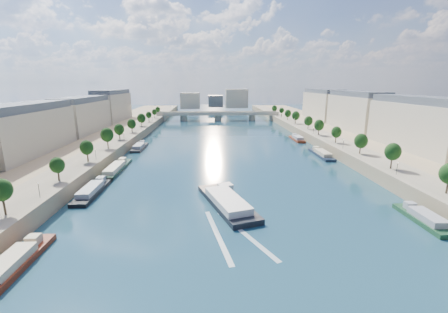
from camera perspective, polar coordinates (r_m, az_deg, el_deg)
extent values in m
plane|color=#0B2434|center=(149.53, 0.39, 0.64)|extent=(700.00, 700.00, 0.00)
cube|color=#9E8460|center=(161.84, -25.98, 1.15)|extent=(44.00, 520.00, 5.00)
cube|color=#9E8460|center=(169.02, 25.58, 1.68)|extent=(44.00, 520.00, 5.00)
cube|color=gray|center=(156.05, -21.01, 2.16)|extent=(14.00, 520.00, 0.10)
cube|color=gray|center=(161.96, 20.99, 2.56)|extent=(14.00, 520.00, 0.10)
cylinder|color=#382B1E|center=(102.75, -29.84, -3.42)|extent=(0.50, 0.50, 3.82)
ellipsoid|color=#143411|center=(101.86, -30.08, -1.49)|extent=(4.80, 4.80, 5.52)
cylinder|color=#382B1E|center=(123.80, -24.95, -0.18)|extent=(0.50, 0.50, 3.82)
ellipsoid|color=#143411|center=(123.06, -25.12, 1.44)|extent=(4.80, 4.80, 5.52)
cylinder|color=#382B1E|center=(145.76, -21.51, 2.10)|extent=(0.50, 0.50, 3.82)
ellipsoid|color=#143411|center=(145.14, -21.64, 3.48)|extent=(4.80, 4.80, 5.52)
cylinder|color=#382B1E|center=(168.29, -18.98, 3.77)|extent=(0.50, 0.50, 3.82)
ellipsoid|color=#143411|center=(167.74, -19.07, 4.98)|extent=(4.80, 4.80, 5.52)
cylinder|color=#382B1E|center=(191.17, -17.04, 5.04)|extent=(0.50, 0.50, 3.82)
ellipsoid|color=#143411|center=(190.69, -17.11, 6.11)|extent=(4.80, 4.80, 5.52)
cylinder|color=#382B1E|center=(214.29, -15.51, 6.04)|extent=(0.50, 0.50, 3.82)
ellipsoid|color=#143411|center=(213.87, -15.57, 6.99)|extent=(4.80, 4.80, 5.52)
cylinder|color=#382B1E|center=(237.59, -14.28, 6.83)|extent=(0.50, 0.50, 3.82)
ellipsoid|color=#143411|center=(237.21, -14.33, 7.69)|extent=(4.80, 4.80, 5.52)
cylinder|color=#382B1E|center=(261.02, -13.26, 7.48)|extent=(0.50, 0.50, 3.82)
ellipsoid|color=#143411|center=(260.67, -13.31, 8.27)|extent=(4.80, 4.80, 5.52)
cylinder|color=#382B1E|center=(284.54, -12.41, 8.03)|extent=(0.50, 0.50, 3.82)
ellipsoid|color=#143411|center=(284.22, -12.45, 8.75)|extent=(4.80, 4.80, 5.52)
cylinder|color=#382B1E|center=(117.61, 29.80, -1.42)|extent=(0.50, 0.50, 3.82)
ellipsoid|color=#143411|center=(116.83, 30.01, 0.28)|extent=(4.80, 4.80, 5.52)
cylinder|color=#382B1E|center=(137.79, 24.55, 1.17)|extent=(0.50, 0.50, 3.82)
ellipsoid|color=#143411|center=(137.12, 24.70, 2.64)|extent=(4.80, 4.80, 5.52)
cylinder|color=#382B1E|center=(159.03, 20.67, 3.08)|extent=(0.50, 0.50, 3.82)
ellipsoid|color=#143411|center=(158.45, 20.78, 4.36)|extent=(4.80, 4.80, 5.52)
cylinder|color=#382B1E|center=(180.96, 17.71, 4.53)|extent=(0.50, 0.50, 3.82)
ellipsoid|color=#143411|center=(180.46, 17.79, 5.65)|extent=(4.80, 4.80, 5.52)
cylinder|color=#382B1E|center=(203.36, 15.38, 5.65)|extent=(0.50, 0.50, 3.82)
ellipsoid|color=#143411|center=(202.91, 15.44, 6.65)|extent=(4.80, 4.80, 5.52)
cylinder|color=#382B1E|center=(226.09, 13.51, 6.54)|extent=(0.50, 0.50, 3.82)
ellipsoid|color=#143411|center=(225.69, 13.56, 7.44)|extent=(4.80, 4.80, 5.52)
cylinder|color=#382B1E|center=(249.06, 11.98, 7.26)|extent=(0.50, 0.50, 3.82)
ellipsoid|color=#143411|center=(248.69, 12.02, 8.08)|extent=(4.80, 4.80, 5.52)
cylinder|color=#382B1E|center=(272.20, 10.71, 7.86)|extent=(0.50, 0.50, 3.82)
ellipsoid|color=#143411|center=(271.87, 10.74, 8.61)|extent=(4.80, 4.80, 5.52)
cylinder|color=#382B1E|center=(295.48, 9.63, 8.36)|extent=(0.50, 0.50, 3.82)
ellipsoid|color=#143411|center=(295.18, 9.66, 9.05)|extent=(4.80, 4.80, 5.52)
cylinder|color=black|center=(91.50, -31.76, -5.57)|extent=(0.14, 0.14, 4.00)
sphere|color=#FFE5B2|center=(90.90, -31.93, -4.32)|extent=(0.36, 0.36, 0.36)
cylinder|color=black|center=(126.50, -23.25, 0.30)|extent=(0.14, 0.14, 4.00)
sphere|color=#FFE5B2|center=(126.06, -23.34, 1.23)|extent=(0.36, 0.36, 0.36)
cylinder|color=black|center=(163.80, -18.51, 3.58)|extent=(0.14, 0.14, 4.00)
sphere|color=#FFE5B2|center=(163.46, -18.57, 4.30)|extent=(0.36, 0.36, 0.36)
cylinder|color=black|center=(202.13, -15.54, 5.62)|extent=(0.14, 0.14, 4.00)
sphere|color=#FFE5B2|center=(201.86, -15.58, 6.21)|extent=(0.36, 0.36, 0.36)
cylinder|color=black|center=(241.01, -13.51, 6.99)|extent=(0.14, 0.14, 4.00)
sphere|color=#FFE5B2|center=(240.78, -13.54, 7.49)|extent=(0.36, 0.36, 0.36)
cylinder|color=black|center=(112.20, 30.07, -2.07)|extent=(0.14, 0.14, 4.00)
sphere|color=#FFE5B2|center=(111.71, 30.20, -1.03)|extent=(0.36, 0.36, 0.36)
cylinder|color=black|center=(146.35, 21.75, 2.15)|extent=(0.14, 0.14, 4.00)
sphere|color=#FFE5B2|center=(145.97, 21.83, 2.96)|extent=(0.36, 0.36, 0.36)
cylinder|color=black|center=(182.88, 16.65, 4.72)|extent=(0.14, 0.14, 4.00)
sphere|color=#FFE5B2|center=(182.58, 16.69, 5.37)|extent=(0.36, 0.36, 0.36)
cylinder|color=black|center=(220.62, 13.25, 6.40)|extent=(0.14, 0.14, 4.00)
sphere|color=#FFE5B2|center=(220.37, 13.28, 6.95)|extent=(0.36, 0.36, 0.36)
cylinder|color=black|center=(259.04, 10.83, 7.58)|extent=(0.14, 0.14, 4.00)
sphere|color=#FFE5B2|center=(258.83, 10.85, 8.04)|extent=(0.36, 0.36, 0.36)
cube|color=#C3B096|center=(150.77, -33.52, 4.24)|extent=(16.00, 52.00, 20.00)
cube|color=#474C54|center=(149.74, -34.11, 8.61)|extent=(14.72, 50.44, 3.20)
cube|color=#C3B096|center=(202.45, -25.32, 7.10)|extent=(16.00, 52.00, 20.00)
cube|color=#474C54|center=(201.68, -25.66, 10.36)|extent=(14.72, 50.44, 3.20)
cube|color=#C3B096|center=(256.84, -20.47, 8.70)|extent=(16.00, 52.00, 20.00)
cube|color=#474C54|center=(256.23, -20.69, 11.28)|extent=(14.72, 50.44, 3.20)
cube|color=#C3B096|center=(159.80, 33.01, 4.73)|extent=(16.00, 52.00, 20.00)
cube|color=#474C54|center=(158.82, 33.56, 8.85)|extent=(14.72, 50.44, 3.20)
cube|color=#C3B096|center=(209.25, 23.84, 7.42)|extent=(16.00, 52.00, 20.00)
cube|color=#474C54|center=(208.51, 24.16, 10.58)|extent=(14.72, 50.44, 3.20)
cube|color=#C3B096|center=(262.24, 18.22, 8.97)|extent=(16.00, 52.00, 20.00)
cube|color=#474C54|center=(261.65, 18.42, 11.50)|extent=(14.72, 50.44, 3.20)
cube|color=#C3B096|center=(356.58, -6.45, 10.51)|extent=(22.00, 18.00, 18.00)
cube|color=#C3B096|center=(367.31, 2.40, 10.99)|extent=(26.00, 20.00, 22.00)
cube|color=#474C54|center=(381.08, -1.63, 10.50)|extent=(18.00, 16.00, 14.00)
cube|color=#C1B79E|center=(281.64, -1.16, 8.14)|extent=(112.00, 11.00, 2.20)
cube|color=#C1B79E|center=(276.52, -1.13, 8.35)|extent=(112.00, 0.80, 0.90)
cube|color=#C1B79E|center=(286.47, -1.20, 8.54)|extent=(112.00, 0.80, 0.90)
cylinder|color=#C1B79E|center=(282.91, -7.70, 7.29)|extent=(6.40, 6.40, 5.00)
cylinder|color=#C1B79E|center=(282.03, -1.16, 7.39)|extent=(6.40, 6.40, 5.00)
cylinder|color=#C1B79E|center=(284.77, 5.34, 7.40)|extent=(6.40, 6.40, 5.00)
cube|color=#C1B79E|center=(285.29, -11.74, 7.18)|extent=(6.00, 12.00, 5.00)
cube|color=#C1B79E|center=(288.28, 9.31, 7.35)|extent=(6.00, 12.00, 5.00)
cube|color=black|center=(86.85, 0.55, -8.98)|extent=(17.25, 30.92, 2.12)
cube|color=silver|center=(83.88, 0.65, -8.34)|extent=(12.59, 20.54, 1.91)
cube|color=silver|center=(94.44, 0.24, -5.79)|extent=(5.14, 4.71, 1.80)
cube|color=silver|center=(71.58, -1.26, -14.64)|extent=(6.12, 25.75, 0.04)
cube|color=silver|center=(72.01, 4.01, -14.49)|extent=(12.06, 24.08, 0.04)
cube|color=maroon|center=(72.83, -34.77, -16.54)|extent=(5.00, 20.70, 1.80)
cube|color=beige|center=(70.86, -35.68, -15.95)|extent=(4.10, 11.38, 1.60)
cube|color=beige|center=(76.67, -32.52, -13.19)|extent=(2.50, 2.48, 1.80)
cube|color=black|center=(104.80, -23.64, -6.22)|extent=(5.00, 24.38, 1.80)
cube|color=#B1B8BD|center=(102.55, -24.10, -5.69)|extent=(4.10, 13.41, 1.60)
cube|color=#B1B8BD|center=(110.74, -22.42, -4.07)|extent=(2.50, 2.93, 1.80)
cube|color=#163729|center=(127.17, -19.78, -2.44)|extent=(5.00, 29.69, 1.80)
cube|color=beige|center=(124.54, -20.16, -1.99)|extent=(4.10, 16.33, 1.60)
cube|color=beige|center=(134.95, -18.78, -0.65)|extent=(2.50, 3.56, 1.80)
cube|color=#272729|center=(165.96, -15.76, 1.54)|extent=(5.00, 21.46, 1.80)
cube|color=#999AA1|center=(163.99, -15.93, 2.00)|extent=(4.10, 11.80, 1.60)
cube|color=#999AA1|center=(171.76, -15.33, 2.59)|extent=(2.50, 2.58, 1.80)
cube|color=#1A4327|center=(92.32, 33.64, -10.12)|extent=(5.00, 18.03, 1.80)
cube|color=#9898A1|center=(90.66, 34.32, -9.47)|extent=(4.10, 9.92, 1.60)
cube|color=#9898A1|center=(95.70, 31.90, -7.92)|extent=(2.50, 2.16, 1.80)
cube|color=#172233|center=(151.56, 18.01, 0.24)|extent=(5.00, 24.27, 1.80)
cube|color=beige|center=(149.43, 18.31, 0.70)|extent=(4.10, 13.35, 1.60)
cube|color=beige|center=(157.83, 17.14, 1.50)|extent=(2.50, 2.91, 1.80)
cube|color=maroon|center=(189.27, 13.72, 3.14)|extent=(5.00, 20.28, 1.80)
cube|color=#A7ABB3|center=(187.45, 13.89, 3.56)|extent=(4.10, 11.15, 1.60)
cube|color=#A7ABB3|center=(194.71, 13.25, 4.00)|extent=(2.50, 2.43, 1.80)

